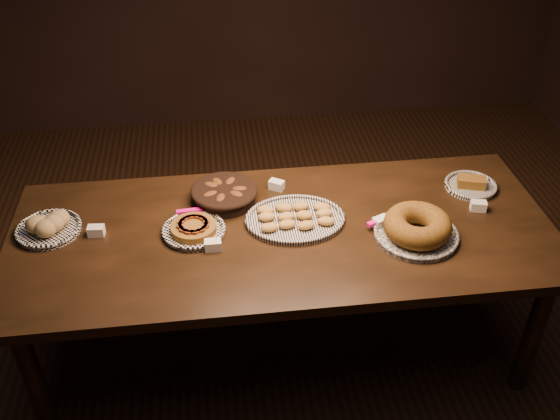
{
  "coord_description": "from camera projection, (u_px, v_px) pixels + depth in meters",
  "views": [
    {
      "loc": [
        -0.28,
        -2.15,
        2.43
      ],
      "look_at": [
        -0.01,
        0.05,
        0.82
      ],
      "focal_mm": 40.0,
      "sensor_mm": 36.0,
      "label": 1
    }
  ],
  "objects": [
    {
      "name": "croissant_basket",
      "position": [
        224.0,
        193.0,
        2.89
      ],
      "size": [
        0.37,
        0.37,
        0.08
      ],
      "rotation": [
        0.0,
        0.0,
        0.36
      ],
      "color": "black",
      "rests_on": "buffet_table"
    },
    {
      "name": "buffet_table",
      "position": [
        283.0,
        242.0,
        2.79
      ],
      "size": [
        2.4,
        1.0,
        0.75
      ],
      "color": "black",
      "rests_on": "ground"
    },
    {
      "name": "bundt_cake_plate",
      "position": [
        417.0,
        228.0,
        2.67
      ],
      "size": [
        0.39,
        0.39,
        0.11
      ],
      "rotation": [
        0.0,
        0.0,
        0.35
      ],
      "color": "black",
      "rests_on": "buffet_table"
    },
    {
      "name": "loaf_plate",
      "position": [
        471.0,
        185.0,
        3.0
      ],
      "size": [
        0.25,
        0.25,
        0.06
      ],
      "rotation": [
        0.0,
        0.0,
        -0.29
      ],
      "color": "black",
      "rests_on": "buffet_table"
    },
    {
      "name": "madeleine_platter",
      "position": [
        295.0,
        218.0,
        2.78
      ],
      "size": [
        0.44,
        0.36,
        0.05
      ],
      "rotation": [
        0.0,
        0.0,
        -0.18
      ],
      "color": "black",
      "rests_on": "buffet_table"
    },
    {
      "name": "ground",
      "position": [
        283.0,
        345.0,
        3.18
      ],
      "size": [
        5.0,
        5.0,
        0.0
      ],
      "primitive_type": "plane",
      "color": "black",
      "rests_on": "ground"
    },
    {
      "name": "bread_roll_plate",
      "position": [
        49.0,
        226.0,
        2.71
      ],
      "size": [
        0.28,
        0.28,
        0.09
      ],
      "rotation": [
        0.0,
        0.0,
        -0.29
      ],
      "color": "white",
      "rests_on": "buffet_table"
    },
    {
      "name": "apple_tart_plate",
      "position": [
        194.0,
        229.0,
        2.71
      ],
      "size": [
        0.33,
        0.3,
        0.05
      ],
      "rotation": [
        0.0,
        0.0,
        -0.38
      ],
      "color": "white",
      "rests_on": "buffet_table"
    },
    {
      "name": "tent_cards",
      "position": [
        292.0,
        217.0,
        2.78
      ],
      "size": [
        1.79,
        0.48,
        0.04
      ],
      "color": "white",
      "rests_on": "buffet_table"
    }
  ]
}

